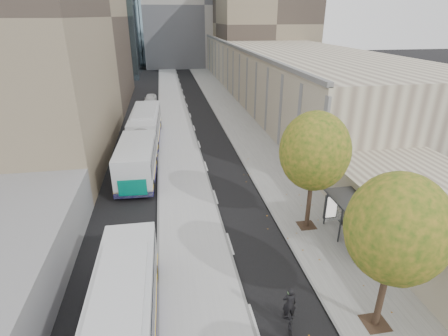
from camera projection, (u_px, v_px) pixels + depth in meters
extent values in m
cube|color=#ACACAC|center=(176.00, 131.00, 41.47)|extent=(4.25, 150.00, 0.15)
cube|color=gray|center=(242.00, 128.00, 42.71)|extent=(4.75, 150.00, 0.08)
cube|color=gray|center=(267.00, 63.00, 69.07)|extent=(18.00, 92.00, 8.00)
cube|color=#84755C|center=(0.00, 17.00, 39.04)|extent=(24.00, 46.00, 25.00)
cube|color=#A7A199|center=(201.00, 6.00, 92.10)|extent=(30.00, 18.00, 30.00)
cube|color=#383A3F|center=(355.00, 205.00, 20.24)|extent=(1.90, 4.40, 0.10)
cylinder|color=#383A3F|center=(358.00, 245.00, 18.84)|extent=(0.10, 0.10, 2.40)
cube|color=silver|center=(363.00, 222.00, 20.84)|extent=(0.04, 4.00, 2.10)
cylinder|color=black|center=(381.00, 296.00, 14.90)|extent=(0.28, 0.28, 3.11)
sphere|color=#1C4F12|center=(397.00, 229.00, 13.53)|extent=(4.00, 4.00, 4.00)
cylinder|color=black|center=(309.00, 204.00, 22.10)|extent=(0.28, 0.28, 3.24)
sphere|color=#1C4F12|center=(315.00, 151.00, 20.67)|extent=(4.20, 4.20, 4.20)
cube|color=silver|center=(143.00, 139.00, 33.83)|extent=(3.49, 19.44, 3.23)
cube|color=black|center=(142.00, 134.00, 33.59)|extent=(3.52, 18.67, 1.12)
cube|color=#036C58|center=(138.00, 187.00, 25.26)|extent=(2.04, 0.13, 1.25)
imported|color=black|center=(288.00, 317.00, 15.30)|extent=(0.66, 1.70, 0.99)
imported|color=black|center=(289.00, 304.00, 14.99)|extent=(0.65, 0.47, 1.67)
sphere|color=#517D42|center=(291.00, 292.00, 14.73)|extent=(0.26, 0.26, 0.26)
imported|color=silver|center=(150.00, 99.00, 54.69)|extent=(2.06, 4.25, 1.40)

